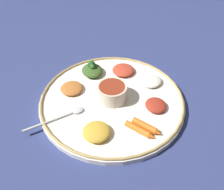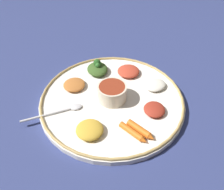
# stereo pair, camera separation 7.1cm
# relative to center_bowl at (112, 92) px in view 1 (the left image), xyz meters

# --- Properties ---
(ground_plane) EXTENTS (2.40, 2.40, 0.00)m
(ground_plane) POSITION_rel_center_bowl_xyz_m (0.00, 0.00, -0.04)
(ground_plane) COLOR navy
(platter) EXTENTS (0.44, 0.44, 0.02)m
(platter) POSITION_rel_center_bowl_xyz_m (0.00, 0.00, -0.04)
(platter) COLOR white
(platter) RESTS_ON ground_plane
(platter_rim) EXTENTS (0.43, 0.43, 0.01)m
(platter_rim) POSITION_rel_center_bowl_xyz_m (0.00, 0.00, -0.02)
(platter_rim) COLOR tan
(platter_rim) RESTS_ON platter
(center_bowl) EXTENTS (0.09, 0.09, 0.05)m
(center_bowl) POSITION_rel_center_bowl_xyz_m (0.00, 0.00, 0.00)
(center_bowl) COLOR beige
(center_bowl) RESTS_ON platter
(spoon) EXTENTS (0.08, 0.17, 0.01)m
(spoon) POSITION_rel_center_bowl_xyz_m (-0.06, -0.14, -0.02)
(spoon) COLOR silver
(spoon) RESTS_ON platter
(greens_pile) EXTENTS (0.10, 0.10, 0.05)m
(greens_pile) POSITION_rel_center_bowl_xyz_m (-0.13, 0.06, -0.01)
(greens_pile) COLOR #385623
(greens_pile) RESTS_ON platter
(carrot_near_spoon) EXTENTS (0.09, 0.02, 0.02)m
(carrot_near_spoon) POSITION_rel_center_bowl_xyz_m (0.14, -0.06, -0.02)
(carrot_near_spoon) COLOR orange
(carrot_near_spoon) RESTS_ON platter
(carrot_outer) EXTENTS (0.09, 0.02, 0.02)m
(carrot_outer) POSITION_rel_center_bowl_xyz_m (0.14, -0.04, -0.02)
(carrot_outer) COLOR orange
(carrot_outer) RESTS_ON platter
(mound_chickpea) EXTENTS (0.09, 0.09, 0.02)m
(mound_chickpea) POSITION_rel_center_bowl_xyz_m (-0.12, -0.05, -0.02)
(mound_chickpea) COLOR #B2662D
(mound_chickpea) RESTS_ON platter
(mound_rice_white) EXTENTS (0.07, 0.08, 0.02)m
(mound_rice_white) POSITION_rel_center_bowl_xyz_m (0.06, 0.14, -0.02)
(mound_rice_white) COLOR silver
(mound_rice_white) RESTS_ON platter
(mound_beet) EXTENTS (0.09, 0.09, 0.02)m
(mound_beet) POSITION_rel_center_bowl_xyz_m (0.12, 0.05, -0.02)
(mound_beet) COLOR maroon
(mound_beet) RESTS_ON platter
(mound_berbere_red) EXTENTS (0.10, 0.10, 0.02)m
(mound_berbere_red) POSITION_rel_center_bowl_xyz_m (-0.05, 0.13, -0.02)
(mound_berbere_red) COLOR #B73D28
(mound_berbere_red) RESTS_ON platter
(mound_lentil_yellow) EXTENTS (0.10, 0.10, 0.02)m
(mound_lentil_yellow) POSITION_rel_center_bowl_xyz_m (0.05, -0.13, -0.01)
(mound_lentil_yellow) COLOR gold
(mound_lentil_yellow) RESTS_ON platter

